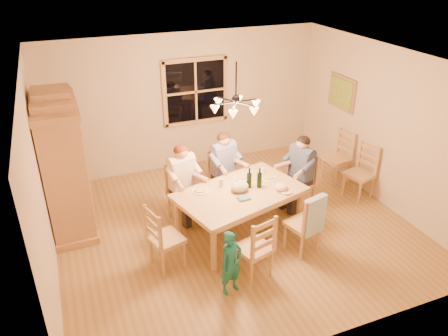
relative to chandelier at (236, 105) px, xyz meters
name	(u,v)px	position (x,y,z in m)	size (l,w,h in m)	color
floor	(234,226)	(0.00, 0.00, -2.08)	(5.50, 5.50, 0.00)	olive
ceiling	(236,62)	(0.00, 0.00, 0.62)	(5.50, 5.00, 0.02)	white
wall_back	(186,102)	(0.00, 2.50, -0.73)	(5.50, 0.02, 2.70)	beige
wall_left	(40,185)	(-2.75, 0.00, -0.73)	(0.02, 5.00, 2.70)	beige
wall_right	(383,126)	(2.75, 0.00, -0.73)	(0.02, 5.00, 2.70)	beige
window	(196,92)	(0.20, 2.47, -0.53)	(1.30, 0.06, 1.30)	black
painting	(342,93)	(2.71, 1.20, -0.48)	(0.06, 0.78, 0.64)	#A77848
chandelier	(236,105)	(0.00, 0.00, 0.00)	(0.77, 0.68, 0.71)	black
armoire	(65,168)	(-2.42, 1.01, -1.02)	(0.66, 1.40, 2.30)	#A77848
dining_table	(240,197)	(0.01, -0.19, -1.42)	(2.13, 1.62, 0.76)	tan
chair_far_left	(184,202)	(-0.69, 0.55, -1.77)	(0.54, 0.52, 0.99)	tan
chair_far_right	(224,187)	(0.13, 0.77, -1.77)	(0.54, 0.52, 0.99)	tan
chair_near_left	(254,257)	(-0.21, -1.18, -1.77)	(0.54, 0.52, 0.99)	tan
chair_near_right	(302,232)	(0.70, -0.93, -1.77)	(0.54, 0.52, 0.99)	tan
chair_end_left	(167,248)	(-1.26, -0.54, -1.77)	(0.52, 0.54, 0.99)	tan
chair_end_right	(298,191)	(1.28, 0.16, -1.77)	(0.52, 0.54, 0.99)	tan
adult_woman	(182,174)	(-0.69, 0.55, -1.24)	(0.48, 0.51, 0.87)	beige
adult_plaid_man	(224,160)	(0.13, 0.77, -1.24)	(0.48, 0.51, 0.87)	navy
adult_slate_man	(301,164)	(1.28, 0.16, -1.24)	(0.51, 0.48, 0.87)	#3C4B61
towel	(314,216)	(0.75, -1.11, -1.38)	(0.38, 0.10, 0.58)	#99BFCF
wine_bottle_a	(249,178)	(0.19, -0.12, -1.15)	(0.08, 0.08, 0.33)	black
wine_bottle_b	(259,178)	(0.34, -0.18, -1.15)	(0.08, 0.08, 0.33)	black
plate_woman	(201,191)	(-0.55, 0.03, -1.31)	(0.26, 0.26, 0.02)	white
plate_plaid	(242,178)	(0.20, 0.19, -1.31)	(0.26, 0.26, 0.02)	white
plate_slate	(268,178)	(0.60, 0.03, -1.31)	(0.26, 0.26, 0.02)	white
wine_glass_a	(221,183)	(-0.21, 0.05, -1.25)	(0.06, 0.06, 0.14)	silver
wine_glass_b	(263,172)	(0.56, 0.15, -1.25)	(0.06, 0.06, 0.14)	silver
cap	(281,187)	(0.61, -0.39, -1.26)	(0.20, 0.20, 0.11)	beige
napkin	(244,198)	(-0.03, -0.41, -1.30)	(0.18, 0.14, 0.03)	slate
cloth_bundle	(240,187)	(0.00, -0.18, -1.24)	(0.28, 0.22, 0.15)	tan
child	(231,263)	(-0.63, -1.36, -1.62)	(0.34, 0.22, 0.92)	#176960
chair_spare_front	(358,182)	(2.45, 0.06, -1.77)	(0.52, 0.53, 0.99)	tan
chair_spare_back	(336,166)	(2.45, 0.74, -1.77)	(0.49, 0.51, 0.99)	tan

